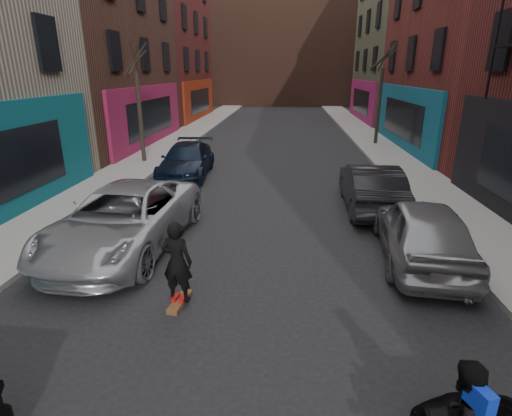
% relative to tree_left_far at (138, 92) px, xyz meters
% --- Properties ---
extents(sidewalk_left, '(2.50, 84.00, 0.13)m').
position_rel_tree_left_far_xyz_m(sidewalk_left, '(-0.05, 12.00, -3.31)').
color(sidewalk_left, gray).
rests_on(sidewalk_left, ground).
extents(sidewalk_right, '(2.50, 84.00, 0.13)m').
position_rel_tree_left_far_xyz_m(sidewalk_right, '(12.45, 12.00, -3.31)').
color(sidewalk_right, gray).
rests_on(sidewalk_right, ground).
extents(building_far, '(40.00, 10.00, 14.00)m').
position_rel_tree_left_far_xyz_m(building_far, '(6.20, 38.00, 3.62)').
color(building_far, '#47281E').
rests_on(building_far, ground).
extents(tree_left_far, '(2.00, 2.00, 6.50)m').
position_rel_tree_left_far_xyz_m(tree_left_far, '(0.00, 0.00, 0.00)').
color(tree_left_far, black).
rests_on(tree_left_far, sidewalk_left).
extents(tree_right_far, '(2.00, 2.00, 6.80)m').
position_rel_tree_left_far_xyz_m(tree_right_far, '(12.40, 6.00, 0.15)').
color(tree_right_far, black).
rests_on(tree_right_far, sidewalk_right).
extents(parked_left_far, '(3.02, 5.83, 1.57)m').
position_rel_tree_left_far_xyz_m(parked_left_far, '(2.96, -9.73, -2.59)').
color(parked_left_far, '#9B9EA4').
rests_on(parked_left_far, ground).
extents(parked_left_end, '(2.14, 4.82, 1.38)m').
position_rel_tree_left_far_xyz_m(parked_left_end, '(2.74, -2.35, -2.69)').
color(parked_left_end, black).
rests_on(parked_left_end, ground).
extents(parked_right_far, '(2.23, 4.66, 1.54)m').
position_rel_tree_left_far_xyz_m(parked_right_far, '(10.24, -9.89, -2.61)').
color(parked_right_far, gray).
rests_on(parked_right_far, ground).
extents(parked_right_end, '(1.66, 4.56, 1.49)m').
position_rel_tree_left_far_xyz_m(parked_right_end, '(9.77, -6.13, -2.63)').
color(parked_right_end, black).
rests_on(parked_right_end, ground).
extents(skateboard, '(0.33, 0.82, 0.10)m').
position_rel_tree_left_far_xyz_m(skateboard, '(5.00, -12.24, -3.33)').
color(skateboard, brown).
rests_on(skateboard, ground).
extents(skateboarder, '(0.64, 0.47, 1.63)m').
position_rel_tree_left_far_xyz_m(skateboarder, '(5.00, -12.24, -2.47)').
color(skateboarder, black).
rests_on(skateboarder, skateboard).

